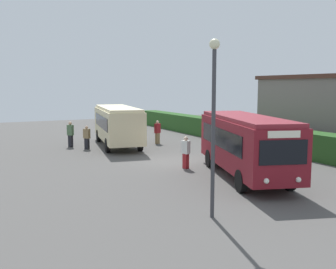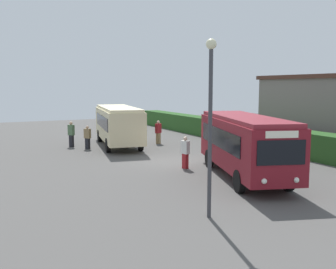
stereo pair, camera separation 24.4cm
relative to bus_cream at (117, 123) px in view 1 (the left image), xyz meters
The scene contains 9 objects.
ground_plane 7.54m from the bus_cream, ahead, with size 64.00×64.00×0.00m, color #514F4C.
bus_cream is the anchor object (origin of this frame).
bus_maroon 12.82m from the bus_cream, ahead, with size 8.88×5.02×3.10m.
person_left 3.60m from the bus_cream, 109.75° to the right, with size 0.53×0.48×1.92m.
person_center 3.32m from the bus_cream, 83.53° to the left, with size 0.42×0.55×1.86m.
person_right 2.67m from the bus_cream, 81.50° to the right, with size 0.53×0.50×1.71m.
person_far 9.48m from the bus_cream, ahead, with size 0.51×0.37×1.80m.
hedge_row 11.87m from the bus_cream, 51.99° to the left, with size 44.00×1.70×1.67m, color #295421.
lamppost 17.20m from the bus_cream, ahead, with size 0.36×0.36×6.15m.
Camera 1 is at (20.55, -10.84, 4.58)m, focal length 41.35 mm.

